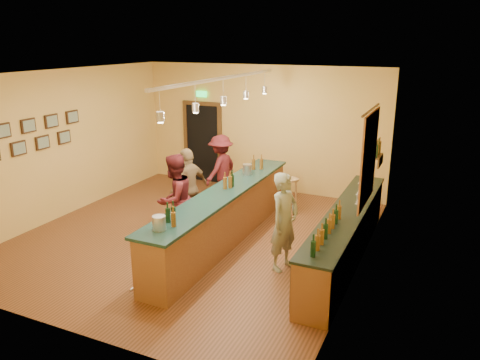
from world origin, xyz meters
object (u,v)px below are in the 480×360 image
at_px(customer_b, 189,188).
at_px(customer_c, 221,168).
at_px(back_counter, 345,235).
at_px(bar_stool, 290,185).
at_px(customer_a, 175,199).
at_px(tasting_bar, 224,213).
at_px(bartender, 284,222).

bearing_deg(customer_b, customer_c, -159.49).
bearing_deg(back_counter, customer_c, 150.33).
bearing_deg(bar_stool, back_counter, -49.84).
height_order(back_counter, customer_c, customer_c).
bearing_deg(bar_stool, customer_a, -118.95).
relative_size(back_counter, bar_stool, 5.95).
xyz_separation_m(tasting_bar, bar_stool, (0.59, 2.20, 0.01)).
bearing_deg(bar_stool, tasting_bar, -105.08).
bearing_deg(back_counter, bar_stool, 130.16).
bearing_deg(bartender, bar_stool, 33.58).
relative_size(back_counter, customer_a, 2.59).
distance_m(bartender, customer_c, 3.72).
distance_m(tasting_bar, customer_b, 1.13).
bearing_deg(customer_a, bar_stool, 159.82).
xyz_separation_m(bartender, bar_stool, (-0.81, 2.76, -0.23)).
xyz_separation_m(customer_b, customer_c, (-0.13, 1.73, -0.03)).
relative_size(customer_b, customer_c, 1.03).
bearing_deg(customer_c, bar_stool, 99.70).
relative_size(customer_a, customer_b, 1.04).
distance_m(back_counter, customer_b, 3.35).
bearing_deg(customer_a, tasting_bar, 124.23).
relative_size(tasting_bar, customer_a, 2.90).
bearing_deg(bartender, customer_b, 85.44).
distance_m(tasting_bar, customer_c, 2.45).
bearing_deg(bartender, back_counter, -33.39).
height_order(tasting_bar, customer_b, customer_b).
relative_size(back_counter, tasting_bar, 0.89).
relative_size(customer_a, customer_c, 1.08).
height_order(customer_b, customer_c, customer_b).
xyz_separation_m(tasting_bar, customer_b, (-1.03, 0.41, 0.24)).
bearing_deg(back_counter, tasting_bar, -175.49).
distance_m(bartender, bar_stool, 2.88).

